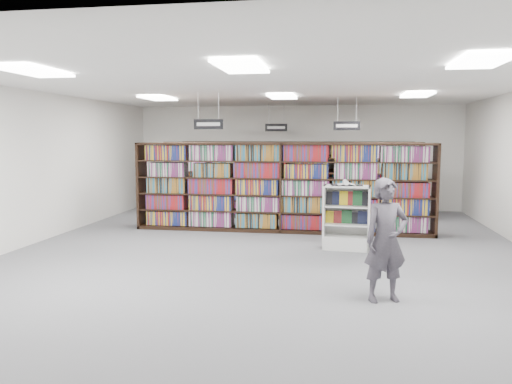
# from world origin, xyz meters

# --- Properties ---
(floor) EXTENTS (12.00, 12.00, 0.00)m
(floor) POSITION_xyz_m (0.00, 0.00, 0.00)
(floor) COLOR #5A5A5F
(floor) RESTS_ON ground
(ceiling) EXTENTS (10.00, 12.00, 0.10)m
(ceiling) POSITION_xyz_m (0.00, 0.00, 3.20)
(ceiling) COLOR white
(ceiling) RESTS_ON wall_back
(wall_back) EXTENTS (10.00, 0.10, 3.20)m
(wall_back) POSITION_xyz_m (0.00, 6.00, 1.60)
(wall_back) COLOR white
(wall_back) RESTS_ON ground
(wall_front) EXTENTS (10.00, 0.10, 3.20)m
(wall_front) POSITION_xyz_m (0.00, -6.00, 1.60)
(wall_front) COLOR white
(wall_front) RESTS_ON ground
(wall_left) EXTENTS (0.10, 12.00, 3.20)m
(wall_left) POSITION_xyz_m (-5.00, 0.00, 1.60)
(wall_left) COLOR white
(wall_left) RESTS_ON ground
(bookshelf_row_near) EXTENTS (7.00, 0.60, 2.10)m
(bookshelf_row_near) POSITION_xyz_m (0.00, 2.00, 1.05)
(bookshelf_row_near) COLOR black
(bookshelf_row_near) RESTS_ON floor
(bookshelf_row_mid) EXTENTS (7.00, 0.60, 2.10)m
(bookshelf_row_mid) POSITION_xyz_m (0.00, 4.00, 1.05)
(bookshelf_row_mid) COLOR black
(bookshelf_row_mid) RESTS_ON floor
(bookshelf_row_far) EXTENTS (7.00, 0.60, 2.10)m
(bookshelf_row_far) POSITION_xyz_m (0.00, 5.70, 1.05)
(bookshelf_row_far) COLOR black
(bookshelf_row_far) RESTS_ON floor
(aisle_sign_left) EXTENTS (0.65, 0.02, 0.80)m
(aisle_sign_left) POSITION_xyz_m (-1.50, 1.00, 2.53)
(aisle_sign_left) COLOR #B2B2B7
(aisle_sign_left) RESTS_ON ceiling
(aisle_sign_right) EXTENTS (0.65, 0.02, 0.80)m
(aisle_sign_right) POSITION_xyz_m (1.50, 3.00, 2.53)
(aisle_sign_right) COLOR #B2B2B7
(aisle_sign_right) RESTS_ON ceiling
(aisle_sign_center) EXTENTS (0.65, 0.02, 0.80)m
(aisle_sign_center) POSITION_xyz_m (-0.50, 5.00, 2.53)
(aisle_sign_center) COLOR #B2B2B7
(aisle_sign_center) RESTS_ON ceiling
(troffer_front_left) EXTENTS (0.60, 1.20, 0.04)m
(troffer_front_left) POSITION_xyz_m (-3.00, -3.00, 3.16)
(troffer_front_left) COLOR white
(troffer_front_left) RESTS_ON ceiling
(troffer_front_center) EXTENTS (0.60, 1.20, 0.04)m
(troffer_front_center) POSITION_xyz_m (0.00, -3.00, 3.16)
(troffer_front_center) COLOR white
(troffer_front_center) RESTS_ON ceiling
(troffer_front_right) EXTENTS (0.60, 1.20, 0.04)m
(troffer_front_right) POSITION_xyz_m (3.00, -3.00, 3.16)
(troffer_front_right) COLOR white
(troffer_front_right) RESTS_ON ceiling
(troffer_back_left) EXTENTS (0.60, 1.20, 0.04)m
(troffer_back_left) POSITION_xyz_m (-3.00, 2.00, 3.16)
(troffer_back_left) COLOR white
(troffer_back_left) RESTS_ON ceiling
(troffer_back_center) EXTENTS (0.60, 1.20, 0.04)m
(troffer_back_center) POSITION_xyz_m (0.00, 2.00, 3.16)
(troffer_back_center) COLOR white
(troffer_back_center) RESTS_ON ceiling
(troffer_back_right) EXTENTS (0.60, 1.20, 0.04)m
(troffer_back_right) POSITION_xyz_m (3.00, 2.00, 3.16)
(troffer_back_right) COLOR white
(troffer_back_right) RESTS_ON ceiling
(endcap_display) EXTENTS (0.95, 0.53, 1.28)m
(endcap_display) POSITION_xyz_m (1.48, 0.36, 0.45)
(endcap_display) COLOR silver
(endcap_display) RESTS_ON floor
(open_book) EXTENTS (0.63, 0.39, 0.13)m
(open_book) POSITION_xyz_m (1.46, 0.37, 1.31)
(open_book) COLOR black
(open_book) RESTS_ON endcap_display
(shopper) EXTENTS (0.72, 0.59, 1.69)m
(shopper) POSITION_xyz_m (1.95, -2.80, 0.84)
(shopper) COLOR #48434C
(shopper) RESTS_ON floor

